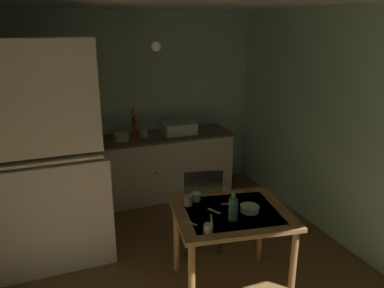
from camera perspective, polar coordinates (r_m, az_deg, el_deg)
ground_plane at (r=4.00m, az=-1.80°, el=-17.03°), size 4.69×4.69×0.00m
wall_back at (r=5.23m, az=-8.97°, el=6.04°), size 3.54×0.10×2.49m
wall_right at (r=4.35m, az=20.63°, el=2.78°), size 0.10×3.79×2.49m
hutch_cabinet at (r=3.74m, az=-21.29°, el=-3.19°), size 1.07×0.52×2.19m
counter_cabinet at (r=5.19m, az=-3.79°, el=-3.15°), size 1.76×0.64×0.88m
sink_basin at (r=5.08m, az=-2.09°, el=2.52°), size 0.44×0.34×0.15m
hand_pump at (r=4.95m, az=-8.93°, el=2.97°), size 0.05×0.27×0.39m
mixing_bowl_counter at (r=4.85m, az=-10.91°, el=1.10°), size 0.20×0.20×0.10m
stoneware_crock at (r=4.96m, az=-7.50°, el=1.71°), size 0.12×0.12×0.11m
dining_table at (r=3.28m, az=6.09°, el=-11.91°), size 1.09×0.96×0.77m
chair_far_side at (r=3.86m, az=1.43°, el=-9.81°), size 0.48×0.48×0.94m
serving_bowl_wide at (r=3.23m, az=8.86°, el=-9.82°), size 0.16×0.16×0.05m
teacup_mint at (r=3.29m, az=-0.66°, el=-8.74°), size 0.08×0.08×0.08m
teacup_cream at (r=2.89m, az=2.52°, el=-12.92°), size 0.07×0.07×0.07m
mug_tall at (r=3.37m, az=0.60°, el=-8.16°), size 0.09×0.09×0.07m
glass_bottle at (r=3.05m, az=6.37°, el=-9.83°), size 0.08×0.08×0.26m
table_knife at (r=3.05m, az=3.05°, el=-11.82°), size 0.09×0.20×0.00m
teaspoon_near_bowl at (r=3.33m, az=5.67°, el=-9.23°), size 0.12×0.08×0.00m
teaspoon_by_cup at (r=3.03m, az=-0.39°, el=-12.08°), size 0.10×0.12×0.00m
serving_spoon at (r=3.21m, az=3.42°, el=-10.29°), size 0.07×0.13×0.00m
pendant_bulb at (r=3.11m, az=-5.57°, el=14.76°), size 0.08×0.08×0.08m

